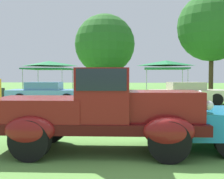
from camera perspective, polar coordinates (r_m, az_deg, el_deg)
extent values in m
plane|color=#568C3D|center=(5.76, 1.48, -12.79)|extent=(120.00, 120.00, 0.00)
cube|color=#400B0B|center=(5.76, -2.78, -7.08)|extent=(4.28, 1.76, 0.20)
cube|color=maroon|center=(5.73, 9.79, -3.33)|extent=(1.63, 1.21, 0.60)
ellipsoid|color=silver|center=(5.89, 17.50, -3.45)|extent=(0.20, 0.53, 0.68)
cube|color=maroon|center=(5.68, -1.65, -0.92)|extent=(1.10, 1.45, 1.04)
cube|color=black|center=(5.67, -1.66, 2.11)|extent=(1.02, 1.47, 0.40)
cube|color=maroon|center=(5.94, -14.26, -3.94)|extent=(1.92, 1.54, 0.48)
ellipsoid|color=maroon|center=(6.50, 9.53, -5.99)|extent=(0.94, 0.43, 0.52)
ellipsoid|color=maroon|center=(5.09, 11.58, -8.44)|extent=(0.94, 0.43, 0.52)
ellipsoid|color=maroon|center=(6.67, -12.45, -5.79)|extent=(0.94, 0.43, 0.52)
ellipsoid|color=maroon|center=(5.31, -16.47, -8.04)|extent=(0.94, 0.43, 0.52)
sphere|color=silver|center=(6.32, 16.87, -2.30)|extent=(0.18, 0.18, 0.18)
sphere|color=silver|center=(5.47, 19.18, -3.10)|extent=(0.18, 0.18, 0.18)
cylinder|color=black|center=(6.53, 9.52, -7.55)|extent=(0.76, 0.24, 0.76)
cylinder|color=black|center=(5.13, 11.56, -10.41)|extent=(0.76, 0.24, 0.76)
cylinder|color=black|center=(6.70, -12.43, -7.32)|extent=(0.76, 0.24, 0.76)
cylinder|color=black|center=(5.34, -16.44, -9.94)|extent=(0.76, 0.24, 0.76)
cylinder|color=black|center=(7.17, 18.83, -7.13)|extent=(0.66, 0.20, 0.66)
cube|color=#669EDB|center=(15.80, -13.07, -1.11)|extent=(4.27, 2.04, 0.60)
cube|color=#517EAF|center=(15.81, -13.67, 0.70)|extent=(1.94, 1.60, 0.44)
cylinder|color=black|center=(14.78, -9.17, -2.04)|extent=(0.64, 0.22, 0.64)
cylinder|color=black|center=(15.44, -18.25, -1.94)|extent=(0.64, 0.22, 0.64)
cube|color=beige|center=(15.73, 15.37, -1.16)|extent=(4.33, 2.41, 0.60)
cube|color=#B3AB8E|center=(15.65, 14.83, 0.66)|extent=(2.04, 1.75, 0.44)
cylinder|color=black|center=(15.48, 20.60, -1.96)|extent=(0.64, 0.22, 0.64)
cylinder|color=black|center=(14.64, 11.83, -2.11)|extent=(0.64, 0.22, 0.64)
cylinder|color=#283351|center=(13.48, -5.32, -2.00)|extent=(0.16, 0.16, 0.86)
cylinder|color=#283351|center=(13.66, -4.95, -1.94)|extent=(0.16, 0.16, 0.86)
cube|color=#336BB2|center=(13.53, -5.15, 1.11)|extent=(0.33, 0.45, 0.60)
sphere|color=#936B4C|center=(13.52, -5.15, 2.89)|extent=(0.22, 0.22, 0.22)
cylinder|color=#B7B7BC|center=(23.08, -8.03, 1.43)|extent=(0.05, 0.05, 2.05)
cylinder|color=#B7B7BC|center=(20.23, -10.17, 1.23)|extent=(0.05, 0.05, 2.05)
cylinder|color=#B7B7BC|center=(24.00, -14.88, 1.41)|extent=(0.05, 0.05, 2.05)
cylinder|color=#B7B7BC|center=(21.28, -17.82, 1.22)|extent=(0.05, 0.05, 2.05)
cube|color=#1E703D|center=(22.10, -12.75, 4.12)|extent=(3.29, 3.29, 0.10)
pyramid|color=#1E703D|center=(22.11, -12.77, 5.21)|extent=(3.22, 3.22, 0.38)
cylinder|color=#B7B7BC|center=(22.61, 14.21, 1.35)|extent=(0.05, 0.05, 2.05)
cylinder|color=#B7B7BC|center=(19.82, 15.26, 1.15)|extent=(0.05, 0.05, 2.05)
cylinder|color=#B7B7BC|center=(22.42, 7.05, 1.40)|extent=(0.05, 0.05, 2.05)
cylinder|color=#B7B7BC|center=(19.60, 7.09, 1.21)|extent=(0.05, 0.05, 2.05)
cube|color=#1E703D|center=(21.06, 10.93, 4.21)|extent=(3.13, 3.13, 0.10)
pyramid|color=#1E703D|center=(21.08, 10.94, 5.35)|extent=(3.07, 3.07, 0.38)
cylinder|color=#47331E|center=(31.38, -1.47, 2.92)|extent=(0.44, 0.44, 3.28)
sphere|color=#286623|center=(31.58, -1.48, 9.24)|extent=(6.68, 6.68, 6.68)
cylinder|color=#47331E|center=(29.34, 19.60, 3.99)|extent=(0.44, 0.44, 4.53)
sphere|color=#286623|center=(29.73, 19.73, 11.95)|extent=(6.73, 6.73, 6.73)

